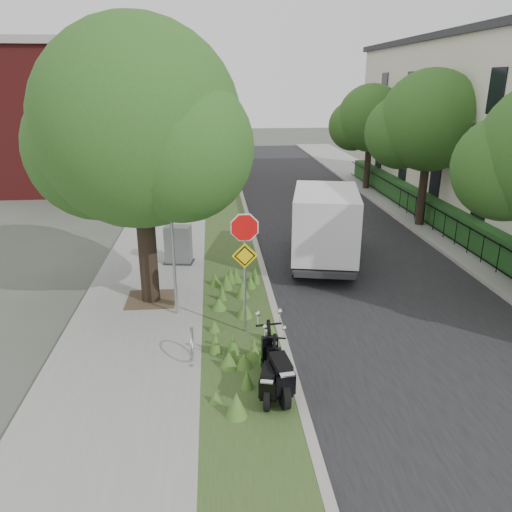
{
  "coord_description": "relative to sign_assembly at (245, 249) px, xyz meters",
  "views": [
    {
      "loc": [
        -2.13,
        -10.71,
        6.13
      ],
      "look_at": [
        -0.91,
        2.99,
        1.3
      ],
      "focal_mm": 35.0,
      "sensor_mm": 36.0,
      "label": 1
    }
  ],
  "objects": [
    {
      "name": "scooter_far",
      "position": [
        0.48,
        -2.73,
        -1.77
      ],
      "size": [
        0.55,
        1.9,
        0.9
      ],
      "color": "black",
      "rests_on": "ground"
    },
    {
      "name": "road",
      "position": [
        4.4,
        9.42,
        -2.32
      ],
      "size": [
        7.0,
        60.0,
        0.01
      ],
      "primitive_type": "cube",
      "color": "black",
      "rests_on": "ground"
    },
    {
      "name": "utility_cabinet",
      "position": [
        -1.96,
        5.33,
        -1.57
      ],
      "size": [
        1.08,
        0.81,
        1.32
      ],
      "color": "#262628",
      "rests_on": "ground"
    },
    {
      "name": "sidewalk_near",
      "position": [
        -2.85,
        9.42,
        -2.27
      ],
      "size": [
        3.5,
        60.0,
        0.12
      ],
      "primitive_type": "cube",
      "color": "gray",
      "rests_on": "ground"
    },
    {
      "name": "brick_building",
      "position": [
        -8.1,
        21.42,
        1.88
      ],
      "size": [
        9.4,
        10.4,
        8.3
      ],
      "color": "maroon",
      "rests_on": "ground"
    },
    {
      "name": "kerb_near",
      "position": [
        0.9,
        9.42,
        -2.26
      ],
      "size": [
        0.2,
        60.0,
        0.13
      ],
      "primitive_type": "cube",
      "color": "#9E9991",
      "rests_on": "ground"
    },
    {
      "name": "street_tree_main",
      "position": [
        -2.68,
        2.28,
        2.48
      ],
      "size": [
        6.21,
        5.54,
        7.66
      ],
      "color": "black",
      "rests_on": "ground"
    },
    {
      "name": "fence_far",
      "position": [
        8.6,
        9.42,
        -1.66
      ],
      "size": [
        0.04,
        24.0,
        1.0
      ],
      "color": "black",
      "rests_on": "ground"
    },
    {
      "name": "ground",
      "position": [
        1.4,
        -0.58,
        -2.33
      ],
      "size": [
        120.0,
        120.0,
        0.0
      ],
      "primitive_type": "plane",
      "color": "#4C5147",
      "rests_on": "ground"
    },
    {
      "name": "box_truck",
      "position": [
        3.13,
        5.1,
        -0.82
      ],
      "size": [
        2.97,
        5.4,
        2.31
      ],
      "color": "#262628",
      "rests_on": "ground"
    },
    {
      "name": "hedge_far",
      "position": [
        9.3,
        9.42,
        -1.66
      ],
      "size": [
        1.0,
        24.0,
        1.1
      ],
      "primitive_type": "cube",
      "color": "#19471B",
      "rests_on": "footpath_far"
    },
    {
      "name": "kerb_far",
      "position": [
        7.9,
        9.42,
        -2.26
      ],
      "size": [
        0.2,
        60.0,
        0.13
      ],
      "primitive_type": "cube",
      "color": "#9E9991",
      "rests_on": "ground"
    },
    {
      "name": "bare_post",
      "position": [
        -1.8,
        1.22,
        -0.21
      ],
      "size": [
        0.08,
        0.08,
        4.0
      ],
      "color": "#A5A8AD",
      "rests_on": "ground"
    },
    {
      "name": "verge",
      "position": [
        -0.1,
        9.42,
        -2.27
      ],
      "size": [
        2.0,
        60.0,
        0.12
      ],
      "primitive_type": "cube",
      "color": "#2F4A1F",
      "rests_on": "ground"
    },
    {
      "name": "scooter_near",
      "position": [
        0.3,
        -2.84,
        -1.84
      ],
      "size": [
        0.58,
        1.58,
        0.76
      ],
      "color": "black",
      "rests_on": "ground"
    },
    {
      "name": "sign_assembly",
      "position": [
        0.0,
        0.0,
        0.0
      ],
      "size": [
        0.94,
        0.08,
        3.22
      ],
      "color": "#A5A8AD",
      "rests_on": "ground"
    },
    {
      "name": "far_tree_c",
      "position": [
        8.34,
        17.46,
        1.63
      ],
      "size": [
        4.37,
        3.89,
        5.93
      ],
      "color": "black",
      "rests_on": "ground"
    },
    {
      "name": "far_tree_b",
      "position": [
        8.34,
        9.46,
        2.04
      ],
      "size": [
        4.83,
        4.31,
        6.56
      ],
      "color": "black",
      "rests_on": "ground"
    },
    {
      "name": "footpath_far",
      "position": [
        9.6,
        9.42,
        -2.27
      ],
      "size": [
        3.2,
        60.0,
        0.12
      ],
      "primitive_type": "cube",
      "color": "gray",
      "rests_on": "ground"
    },
    {
      "name": "bike_hoop",
      "position": [
        -1.3,
        -1.18,
        -1.83
      ],
      "size": [
        0.06,
        0.78,
        0.77
      ],
      "color": "#A5A8AD",
      "rests_on": "ground"
    }
  ]
}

